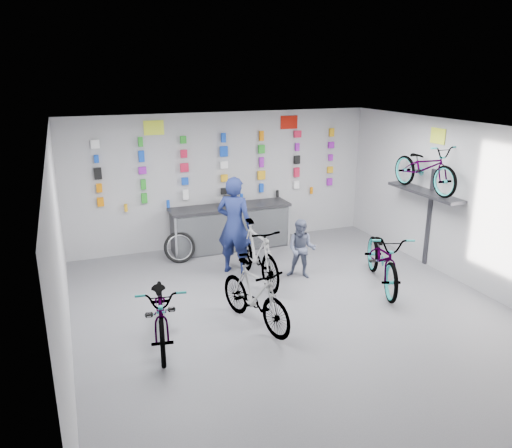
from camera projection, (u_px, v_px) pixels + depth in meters
name	position (u px, v px, depth m)	size (l,w,h in m)	color
floor	(299.00, 317.00, 8.15)	(8.00, 8.00, 0.00)	#545459
ceiling	(305.00, 132.00, 7.26)	(8.00, 8.00, 0.00)	white
wall_back	(223.00, 180.00, 11.27)	(7.00, 7.00, 0.00)	#ACACAE
wall_left	(60.00, 260.00, 6.49)	(8.00, 8.00, 0.00)	#ACACAE
wall_right	(478.00, 208.00, 8.92)	(8.00, 8.00, 0.00)	#ACACAE
counter	(230.00, 228.00, 11.16)	(2.70, 0.66, 1.00)	black
merch_wall	(222.00, 168.00, 11.10)	(5.56, 0.08, 1.56)	orange
wall_bracket	(425.00, 196.00, 9.94)	(0.39, 1.90, 2.00)	#333338
sign_left	(154.00, 128.00, 10.37)	(0.42, 0.02, 0.30)	#E7FF34
sign_right	(289.00, 122.00, 11.44)	(0.42, 0.02, 0.30)	#B5160A
sign_side	(438.00, 136.00, 9.64)	(0.02, 0.40, 0.30)	#E7FF34
bike_left	(162.00, 310.00, 7.30)	(0.68, 1.95, 1.03)	gray
bike_center	(255.00, 295.00, 7.76)	(0.48, 1.72, 1.03)	gray
bike_right	(383.00, 258.00, 9.22)	(0.73, 2.11, 1.11)	gray
bike_service	(257.00, 253.00, 9.39)	(0.54, 1.92, 1.15)	gray
bike_wall	(425.00, 167.00, 9.73)	(0.63, 1.80, 0.95)	gray
clerk	(234.00, 225.00, 9.71)	(0.71, 0.47, 1.94)	navy
customer	(302.00, 249.00, 9.57)	(0.57, 0.44, 1.17)	#505772
spare_wheel	(180.00, 247.00, 10.45)	(0.68, 0.32, 0.65)	black
register	(231.00, 201.00, 10.99)	(0.28, 0.30, 0.22)	black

